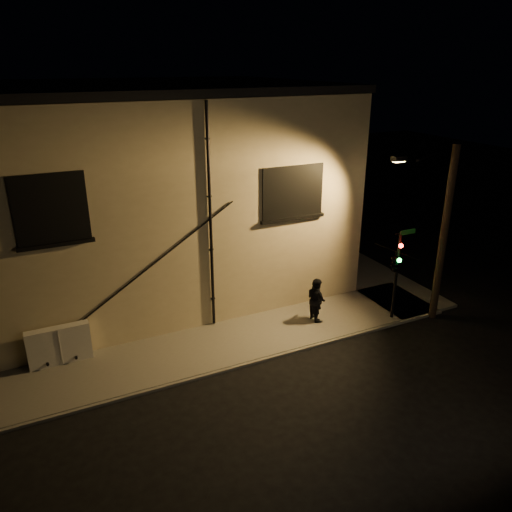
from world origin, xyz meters
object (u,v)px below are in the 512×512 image
pedestrian_a (316,299)px  streetlamp_pole (441,230)px  pedestrian_b (316,299)px  traffic_signal (396,262)px  utility_cabinet (59,345)px

pedestrian_a → streetlamp_pole: streetlamp_pole is taller
pedestrian_b → streetlamp_pole: (4.36, -1.66, 2.71)m
pedestrian_a → pedestrian_b: bearing=-77.8°
streetlamp_pole → pedestrian_b: bearing=159.1°
traffic_signal → pedestrian_a: bearing=153.5°
utility_cabinet → pedestrian_b: (9.38, -1.13, 0.20)m
pedestrian_b → streetlamp_pole: size_ratio=0.25×
utility_cabinet → traffic_signal: (12.00, -2.45, 1.77)m
streetlamp_pole → pedestrian_a: bearing=159.3°
pedestrian_a → utility_cabinet: bearing=74.3°
pedestrian_b → traffic_signal: (2.62, -1.32, 1.58)m
pedestrian_a → pedestrian_b: pedestrian_b is taller
pedestrian_b → traffic_signal: size_ratio=0.48×
utility_cabinet → streetlamp_pole: bearing=-11.5°
utility_cabinet → pedestrian_a: size_ratio=1.18×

